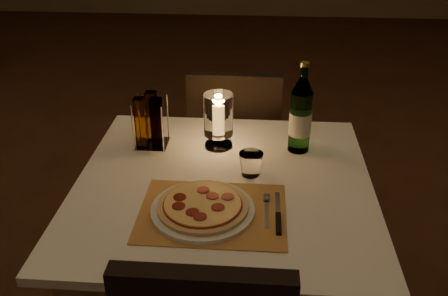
# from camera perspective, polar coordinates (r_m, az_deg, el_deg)

# --- Properties ---
(floor) EXTENTS (8.00, 10.00, 0.02)m
(floor) POSITION_cam_1_polar(r_m,az_deg,el_deg) (2.45, -5.57, -14.18)
(floor) COLOR #462516
(floor) RESTS_ON ground
(main_table) EXTENTS (1.00, 1.00, 0.74)m
(main_table) POSITION_cam_1_polar(r_m,az_deg,el_deg) (1.91, -0.05, -13.18)
(main_table) COLOR white
(main_table) RESTS_ON ground
(chair_far) EXTENTS (0.42, 0.42, 0.90)m
(chair_far) POSITION_cam_1_polar(r_m,az_deg,el_deg) (2.40, 1.25, 1.40)
(chair_far) COLOR black
(chair_far) RESTS_ON ground
(placemat) EXTENTS (0.45, 0.34, 0.00)m
(placemat) POSITION_cam_1_polar(r_m,az_deg,el_deg) (1.54, -1.31, -7.39)
(placemat) COLOR #C28543
(placemat) RESTS_ON main_table
(plate) EXTENTS (0.32, 0.32, 0.01)m
(plate) POSITION_cam_1_polar(r_m,az_deg,el_deg) (1.54, -2.44, -7.06)
(plate) COLOR white
(plate) RESTS_ON placemat
(pizza) EXTENTS (0.28, 0.28, 0.02)m
(pizza) POSITION_cam_1_polar(r_m,az_deg,el_deg) (1.53, -2.45, -6.57)
(pizza) COLOR #D8B77F
(pizza) RESTS_ON plate
(fork) EXTENTS (0.02, 0.18, 0.00)m
(fork) POSITION_cam_1_polar(r_m,az_deg,el_deg) (1.56, 4.88, -6.79)
(fork) COLOR silver
(fork) RESTS_ON placemat
(knife) EXTENTS (0.02, 0.22, 0.01)m
(knife) POSITION_cam_1_polar(r_m,az_deg,el_deg) (1.51, 6.22, -8.07)
(knife) COLOR black
(knife) RESTS_ON placemat
(tumbler) EXTENTS (0.08, 0.08, 0.08)m
(tumbler) POSITION_cam_1_polar(r_m,az_deg,el_deg) (1.71, 3.09, -1.85)
(tumbler) COLOR white
(tumbler) RESTS_ON main_table
(water_bottle) EXTENTS (0.08, 0.08, 0.34)m
(water_bottle) POSITION_cam_1_polar(r_m,az_deg,el_deg) (1.85, 8.75, 3.61)
(water_bottle) COLOR #629F55
(water_bottle) RESTS_ON main_table
(hurricane_candle) EXTENTS (0.11, 0.11, 0.21)m
(hurricane_candle) POSITION_cam_1_polar(r_m,az_deg,el_deg) (1.85, -0.64, 3.61)
(hurricane_candle) COLOR white
(hurricane_candle) RESTS_ON main_table
(cruet_caddy) EXTENTS (0.12, 0.12, 0.21)m
(cruet_caddy) POSITION_cam_1_polar(r_m,az_deg,el_deg) (1.89, -8.43, 2.84)
(cruet_caddy) COLOR white
(cruet_caddy) RESTS_ON main_table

